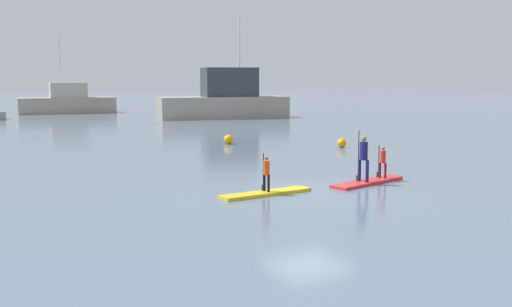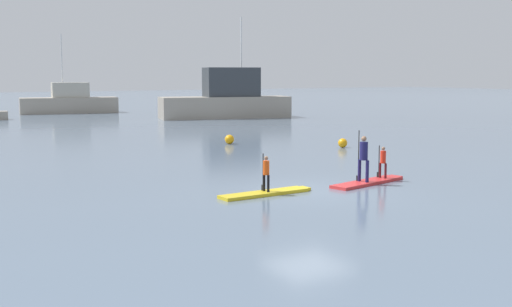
% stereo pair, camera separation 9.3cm
% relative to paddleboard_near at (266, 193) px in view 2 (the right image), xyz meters
% --- Properties ---
extents(ground_plane, '(240.00, 240.00, 0.00)m').
position_rel_paddleboard_near_xyz_m(ground_plane, '(1.57, 0.03, -0.05)').
color(ground_plane, slate).
extents(paddleboard_near, '(3.14, 0.76, 0.10)m').
position_rel_paddleboard_near_xyz_m(paddleboard_near, '(0.00, 0.00, 0.00)').
color(paddleboard_near, gold).
rests_on(paddleboard_near, ground).
extents(paddler_child_solo, '(0.20, 0.39, 1.15)m').
position_rel_paddleboard_near_xyz_m(paddler_child_solo, '(-0.00, 0.01, 0.66)').
color(paddler_child_solo, black).
rests_on(paddler_child_solo, paddleboard_near).
extents(paddleboard_far, '(3.37, 1.38, 0.10)m').
position_rel_paddleboard_near_xyz_m(paddleboard_far, '(3.99, -0.04, 0.00)').
color(paddleboard_far, red).
rests_on(paddleboard_far, ground).
extents(paddler_adult, '(0.32, 0.48, 1.69)m').
position_rel_paddleboard_near_xyz_m(paddler_adult, '(3.69, -0.10, 0.92)').
color(paddler_adult, '#19194C').
rests_on(paddler_adult, paddleboard_far).
extents(paddler_child_front, '(0.23, 0.38, 1.10)m').
position_rel_paddleboard_near_xyz_m(paddler_child_front, '(4.76, 0.16, 0.65)').
color(paddler_child_front, '#4C1419').
rests_on(paddler_child_front, paddleboard_far).
extents(fishing_boat_white_large, '(11.09, 5.23, 8.30)m').
position_rel_paddleboard_near_xyz_m(fishing_boat_white_large, '(15.13, 30.88, 1.50)').
color(fishing_boat_white_large, '#9E9384').
rests_on(fishing_boat_white_large, ground).
extents(trawler_grey_distant, '(8.99, 3.85, 7.27)m').
position_rel_paddleboard_near_xyz_m(trawler_grey_distant, '(5.58, 44.13, 1.01)').
color(trawler_grey_distant, '#9E9384').
rests_on(trawler_grey_distant, ground).
extents(mooring_buoy_near, '(0.49, 0.49, 0.49)m').
position_rel_paddleboard_near_xyz_m(mooring_buoy_near, '(5.80, 13.11, 0.19)').
color(mooring_buoy_near, orange).
rests_on(mooring_buoy_near, ground).
extents(mooring_buoy_mid, '(0.46, 0.46, 0.46)m').
position_rel_paddleboard_near_xyz_m(mooring_buoy_mid, '(9.84, 8.77, 0.18)').
color(mooring_buoy_mid, orange).
rests_on(mooring_buoy_mid, ground).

